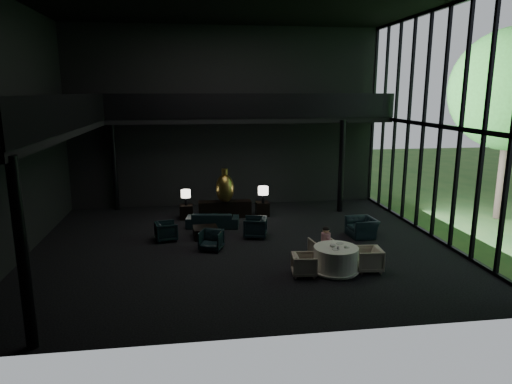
{
  "coord_description": "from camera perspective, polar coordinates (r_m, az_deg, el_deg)",
  "views": [
    {
      "loc": [
        -1.62,
        -14.8,
        5.18
      ],
      "look_at": [
        0.56,
        0.5,
        1.76
      ],
      "focal_mm": 32.0,
      "sensor_mm": 36.0,
      "label": 1
    }
  ],
  "objects": [
    {
      "name": "side_table_right",
      "position": [
        19.39,
        0.8,
        -2.11
      ],
      "size": [
        0.54,
        0.54,
        0.6
      ],
      "primitive_type": "cube",
      "color": "black",
      "rests_on": "floor"
    },
    {
      "name": "railing_back",
      "position": [
        18.99,
        -0.18,
        10.71
      ],
      "size": [
        12.0,
        0.06,
        1.0
      ],
      "primitive_type": "cube",
      "color": "black",
      "rests_on": "mezzanine_back"
    },
    {
      "name": "column_sw",
      "position": [
        10.22,
        -27.17,
        -7.09
      ],
      "size": [
        0.24,
        0.24,
        4.0
      ],
      "primitive_type": "cylinder",
      "color": "black",
      "rests_on": "floor"
    },
    {
      "name": "table_lamp_left",
      "position": [
        18.9,
        -8.77,
        -0.29
      ],
      "size": [
        0.39,
        0.39,
        0.65
      ],
      "color": "black",
      "rests_on": "side_table_left"
    },
    {
      "name": "column_nw",
      "position": [
        21.02,
        -17.3,
        3.2
      ],
      "size": [
        0.24,
        0.24,
        4.0
      ],
      "primitive_type": "cylinder",
      "color": "black",
      "rests_on": "floor"
    },
    {
      "name": "plate_b",
      "position": [
        13.86,
        10.44,
        -6.35
      ],
      "size": [
        0.27,
        0.27,
        0.01
      ],
      "primitive_type": "cylinder",
      "rotation": [
        0.0,
        0.0,
        0.28
      ],
      "color": "white",
      "rests_on": "dining_table"
    },
    {
      "name": "mezzanine_back",
      "position": [
        20.01,
        -0.58,
        9.08
      ],
      "size": [
        12.0,
        2.0,
        0.25
      ],
      "primitive_type": "cube",
      "color": "black",
      "rests_on": "wall_back"
    },
    {
      "name": "dining_chair_east",
      "position": [
        13.94,
        13.84,
        -8.05
      ],
      "size": [
        0.75,
        0.79,
        0.76
      ],
      "primitive_type": "imported",
      "rotation": [
        0.0,
        0.0,
        -1.65
      ],
      "color": "#B6B19C",
      "rests_on": "floor"
    },
    {
      "name": "wall_back",
      "position": [
        20.9,
        -3.7,
        9.2
      ],
      "size": [
        14.0,
        0.04,
        8.0
      ],
      "primitive_type": "cube",
      "color": "black",
      "rests_on": "ground"
    },
    {
      "name": "wall_front",
      "position": [
        9.03,
        2.31,
        4.95
      ],
      "size": [
        14.0,
        0.04,
        8.0
      ],
      "primitive_type": "cube",
      "color": "black",
      "rests_on": "ground"
    },
    {
      "name": "curtain_wall",
      "position": [
        17.15,
        22.11,
        7.62
      ],
      "size": [
        0.2,
        12.0,
        8.0
      ],
      "primitive_type": null,
      "color": "black",
      "rests_on": "ground"
    },
    {
      "name": "coffee_cup",
      "position": [
        13.51,
        11.12,
        -6.72
      ],
      "size": [
        0.09,
        0.09,
        0.06
      ],
      "primitive_type": "cylinder",
      "rotation": [
        0.0,
        0.0,
        0.09
      ],
      "color": "white",
      "rests_on": "saucer"
    },
    {
      "name": "lounge_armchair_east",
      "position": [
        16.52,
        -0.11,
        -4.24
      ],
      "size": [
        0.95,
        0.99,
        0.86
      ],
      "primitive_type": "imported",
      "rotation": [
        0.0,
        0.0,
        -1.8
      ],
      "color": "black",
      "rests_on": "floor"
    },
    {
      "name": "dining_chair_west",
      "position": [
        13.31,
        6.05,
        -9.05
      ],
      "size": [
        0.64,
        0.67,
        0.63
      ],
      "primitive_type": "imported",
      "rotation": [
        0.0,
        0.0,
        1.46
      ],
      "color": "#9E9A94",
      "rests_on": "floor"
    },
    {
      "name": "floor",
      "position": [
        15.77,
        -1.77,
        -6.72
      ],
      "size": [
        14.0,
        12.0,
        0.02
      ],
      "primitive_type": "cube",
      "color": "black",
      "rests_on": "ground"
    },
    {
      "name": "console",
      "position": [
        19.17,
        -3.91,
        -2.16
      ],
      "size": [
        2.2,
        0.5,
        0.7
      ],
      "primitive_type": "cube",
      "color": "black",
      "rests_on": "floor"
    },
    {
      "name": "cream_pot",
      "position": [
        13.37,
        10.2,
        -6.92
      ],
      "size": [
        0.07,
        0.07,
        0.08
      ],
      "primitive_type": "cylinder",
      "rotation": [
        0.0,
        0.0,
        0.02
      ],
      "color": "#99999E",
      "rests_on": "dining_table"
    },
    {
      "name": "railing_left",
      "position": [
        15.19,
        -21.26,
        9.45
      ],
      "size": [
        0.06,
        12.0,
        1.0
      ],
      "primitive_type": "cube",
      "color": "black",
      "rests_on": "mezzanine_left"
    },
    {
      "name": "dining_chair_north",
      "position": [
        14.58,
        8.28,
        -7.03
      ],
      "size": [
        0.75,
        0.72,
        0.69
      ],
      "primitive_type": "imported",
      "rotation": [
        0.0,
        0.0,
        3.28
      ],
      "color": "#AEADA9",
      "rests_on": "floor"
    },
    {
      "name": "plate_a",
      "position": [
        13.36,
        9.93,
        -7.06
      ],
      "size": [
        0.27,
        0.27,
        0.01
      ],
      "primitive_type": "cylinder",
      "rotation": [
        0.0,
        0.0,
        -0.31
      ],
      "color": "white",
      "rests_on": "dining_table"
    },
    {
      "name": "lounge_armchair_south",
      "position": [
        15.33,
        -5.62,
        -5.98
      ],
      "size": [
        0.85,
        0.82,
        0.69
      ],
      "primitive_type": "imported",
      "rotation": [
        0.0,
        0.0,
        -0.35
      ],
      "color": "black",
      "rests_on": "floor"
    },
    {
      "name": "table_lamp_right",
      "position": [
        19.01,
        0.9,
        0.09
      ],
      "size": [
        0.42,
        0.42,
        0.71
      ],
      "color": "black",
      "rests_on": "side_table_right"
    },
    {
      "name": "side_table_left",
      "position": [
        19.15,
        -8.7,
        -2.46
      ],
      "size": [
        0.54,
        0.54,
        0.59
      ],
      "primitive_type": "cube",
      "color": "black",
      "rests_on": "floor"
    },
    {
      "name": "bronze_urn",
      "position": [
        18.75,
        -3.91,
        0.5
      ],
      "size": [
        0.75,
        0.75,
        1.41
      ],
      "color": "#AD7A32",
      "rests_on": "console"
    },
    {
      "name": "dining_table",
      "position": [
        13.7,
        9.91,
        -8.48
      ],
      "size": [
        1.47,
        1.47,
        0.75
      ],
      "color": "white",
      "rests_on": "floor"
    },
    {
      "name": "child",
      "position": [
        14.42,
        8.73,
        -5.5
      ],
      "size": [
        0.3,
        0.3,
        0.64
      ],
      "rotation": [
        0.0,
        0.0,
        3.14
      ],
      "color": "pink",
      "rests_on": "dining_chair_north"
    },
    {
      "name": "mezzanine_left",
      "position": [
        15.48,
        -24.71,
        6.97
      ],
      "size": [
        2.0,
        12.0,
        0.25
      ],
      "primitive_type": "cube",
      "color": "black",
      "rests_on": "wall_left"
    },
    {
      "name": "column_ne",
      "position": [
        20.12,
        10.62,
        3.16
      ],
      "size": [
        0.24,
        0.24,
        4.0
      ],
      "primitive_type": "cylinder",
      "color": "black",
      "rests_on": "floor"
    },
    {
      "name": "coffee_table",
      "position": [
        16.67,
        -6.31,
        -5.03
      ],
      "size": [
        0.92,
        0.92,
        0.38
      ],
      "primitive_type": "cube",
      "rotation": [
        0.0,
        0.0,
        0.07
      ],
      "color": "black",
      "rests_on": "floor"
    },
    {
      "name": "saucer",
      "position": [
        13.57,
        11.29,
        -6.81
      ],
      "size": [
        0.18,
        0.18,
        0.01
      ],
      "primitive_type": "cylinder",
      "rotation": [
        0.0,
        0.0,
        0.24
      ],
      "color": "white",
      "rests_on": "dining_table"
    },
    {
      "name": "wall_left",
      "position": [
        15.79,
        -28.21,
        6.72
      ],
      "size": [
        0.04,
        12.0,
        8.0
      ],
      "primitive_type": "cube",
      "color": "black",
      "rests_on": "ground"
    },
    {
      "name": "cereal_bowl",
      "position": [
        13.55,
        9.56,
        -6.6
      ],
      "size": [
        0.17,
        0.17,
        0.09
      ],
      "primitive_type": "ellipsoid",
      "color": "white",
      "rests_on": "dining_table"
    },
    {
      "name": "window_armchair",
      "position": [
        17.03,
        13.11,
        -3.98
      ],
      "size": [
        0.76,
        1.09,
        0.91
      ],
      "primitive_type": "imported",
      "rotation": [
        0.0,
        0.0,
        -1.49
      ],
      "color": "black",
      "rests_on": "floor"
    },
    {
      "name": "sofa",
      "position": [
        17.85,
        -5.44,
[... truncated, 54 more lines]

